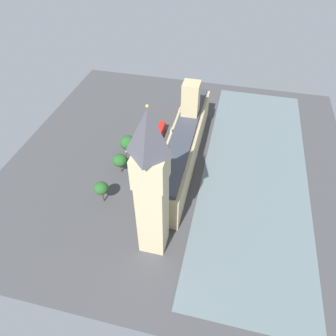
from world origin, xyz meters
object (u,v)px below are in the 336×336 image
car_blue_corner (153,152)px  plane_tree_leading (120,160)px  pedestrian_by_river_gate (155,185)px  street_lamp_under_trees (126,154)px  clock_tower (151,186)px  plane_tree_midblock (101,188)px  car_dark_green_near_tower (148,170)px  double_decker_bus_opposite_hall (161,131)px  plane_tree_kerbside (128,143)px  parliament_building (184,143)px

car_blue_corner → plane_tree_leading: 18.20m
pedestrian_by_river_gate → street_lamp_under_trees: street_lamp_under_trees is taller
clock_tower → car_blue_corner: 53.91m
car_blue_corner → plane_tree_midblock: bearing=-115.3°
car_dark_green_near_tower → street_lamp_under_trees: bearing=-23.3°
car_blue_corner → pedestrian_by_river_gate: 20.20m
clock_tower → street_lamp_under_trees: clock_tower is taller
car_dark_green_near_tower → plane_tree_midblock: bearing=56.2°
car_blue_corner → plane_tree_leading: size_ratio=0.53×
car_blue_corner → plane_tree_midblock: (10.91, 31.25, 6.23)m
car_dark_green_near_tower → plane_tree_leading: (11.04, 2.55, 5.48)m
car_blue_corner → plane_tree_midblock: 33.68m
double_decker_bus_opposite_hall → street_lamp_under_trees: bearing=-115.2°
double_decker_bus_opposite_hall → plane_tree_kerbside: bearing=-124.2°
parliament_building → plane_tree_midblock: (24.79, 31.65, -1.30)m
car_blue_corner → plane_tree_kerbside: size_ratio=0.51×
double_decker_bus_opposite_hall → plane_tree_kerbside: 19.56m
parliament_building → plane_tree_kerbside: parliament_building is taller
car_blue_corner → pedestrian_by_river_gate: car_blue_corner is taller
double_decker_bus_opposite_hall → parliament_building: bearing=-45.2°
car_dark_green_near_tower → plane_tree_midblock: plane_tree_midblock is taller
car_blue_corner → plane_tree_kerbside: (10.51, 2.21, 5.31)m
parliament_building → plane_tree_midblock: parliament_building is taller
plane_tree_kerbside → plane_tree_midblock: bearing=89.2°
plane_tree_midblock → car_dark_green_near_tower: bearing=-121.8°
parliament_building → pedestrian_by_river_gate: bearing=68.4°
car_blue_corner → pedestrian_by_river_gate: (-6.10, 19.25, -0.16)m
clock_tower → pedestrian_by_river_gate: clock_tower is taller
clock_tower → car_dark_green_near_tower: bearing=-70.5°
street_lamp_under_trees → double_decker_bus_opposite_hall: bearing=-114.2°
pedestrian_by_river_gate → plane_tree_leading: plane_tree_leading is taller
car_blue_corner → plane_tree_leading: plane_tree_leading is taller
double_decker_bus_opposite_hall → plane_tree_leading: bearing=-110.3°
double_decker_bus_opposite_hall → car_dark_green_near_tower: bearing=-88.3°
car_dark_green_near_tower → pedestrian_by_river_gate: (-4.90, 7.51, -0.16)m
clock_tower → plane_tree_leading: bearing=-53.2°
street_lamp_under_trees → pedestrian_by_river_gate: bearing=143.3°
double_decker_bus_opposite_hall → street_lamp_under_trees: street_lamp_under_trees is taller
plane_tree_leading → clock_tower: bearing=126.8°
parliament_building → double_decker_bus_opposite_hall: size_ratio=7.03×
parliament_building → clock_tower: (0.97, 45.13, 19.65)m
double_decker_bus_opposite_hall → pedestrian_by_river_gate: 33.74m
clock_tower → plane_tree_midblock: 34.46m
clock_tower → car_blue_corner: clock_tower is taller
pedestrian_by_river_gate → double_decker_bus_opposite_hall: bearing=-105.3°
plane_tree_kerbside → parliament_building: bearing=-173.9°
pedestrian_by_river_gate → street_lamp_under_trees: (15.72, -11.73, 3.29)m
plane_tree_midblock → street_lamp_under_trees: size_ratio=1.67×
plane_tree_midblock → double_decker_bus_opposite_hall: bearing=-103.6°
car_blue_corner → street_lamp_under_trees: size_ratio=0.83×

